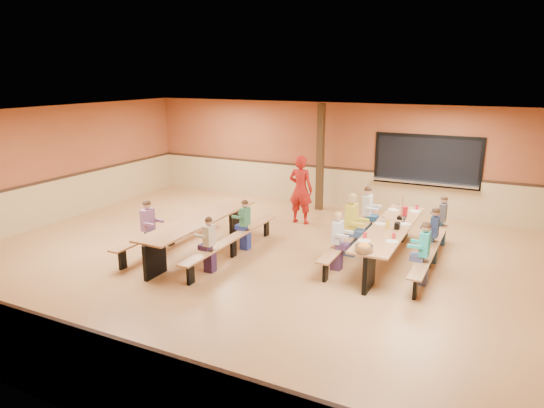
% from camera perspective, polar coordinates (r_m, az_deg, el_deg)
% --- Properties ---
extents(ground, '(12.00, 12.00, 0.00)m').
position_cam_1_polar(ground, '(10.15, -2.38, -6.80)').
color(ground, '#A06A3C').
rests_on(ground, ground).
extents(room_envelope, '(12.04, 10.04, 3.02)m').
position_cam_1_polar(room_envelope, '(9.91, -2.42, -3.09)').
color(room_envelope, brown).
rests_on(room_envelope, ground).
extents(kitchen_pass_through, '(2.78, 0.28, 1.38)m').
position_cam_1_polar(kitchen_pass_through, '(13.55, 17.73, 4.63)').
color(kitchen_pass_through, black).
rests_on(kitchen_pass_through, ground).
extents(structural_post, '(0.18, 0.18, 3.00)m').
position_cam_1_polar(structural_post, '(13.70, 5.70, 5.43)').
color(structural_post, '#2F1F0F').
rests_on(structural_post, ground).
extents(cafeteria_table_main, '(1.91, 3.70, 0.74)m').
position_cam_1_polar(cafeteria_table_main, '(10.30, 13.68, -3.77)').
color(cafeteria_table_main, '#A76E42').
rests_on(cafeteria_table_main, ground).
extents(cafeteria_table_second, '(1.91, 3.70, 0.74)m').
position_cam_1_polar(cafeteria_table_second, '(10.69, -8.40, -2.80)').
color(cafeteria_table_second, '#A76E42').
rests_on(cafeteria_table_second, ground).
extents(seated_child_white_left, '(0.35, 0.29, 1.17)m').
position_cam_1_polar(seated_child_white_left, '(9.65, 7.69, -4.39)').
color(seated_child_white_left, silver).
rests_on(seated_child_white_left, ground).
extents(seated_adult_yellow, '(0.43, 0.35, 1.34)m').
position_cam_1_polar(seated_adult_yellow, '(10.43, 9.28, -2.47)').
color(seated_adult_yellow, gold).
rests_on(seated_adult_yellow, ground).
extents(seated_child_grey_left, '(0.38, 0.31, 1.24)m').
position_cam_1_polar(seated_child_grey_left, '(11.60, 11.12, -1.02)').
color(seated_child_grey_left, silver).
rests_on(seated_child_grey_left, ground).
extents(seated_child_teal_right, '(0.36, 0.29, 1.18)m').
position_cam_1_polar(seated_child_teal_right, '(9.33, 17.43, -5.63)').
color(seated_child_teal_right, teal).
rests_on(seated_child_teal_right, ground).
extents(seated_child_navy_right, '(0.34, 0.28, 1.15)m').
position_cam_1_polar(seated_child_navy_right, '(10.47, 18.51, -3.56)').
color(seated_child_navy_right, navy).
rests_on(seated_child_navy_right, ground).
extents(seated_child_char_right, '(0.33, 0.27, 1.12)m').
position_cam_1_polar(seated_child_char_right, '(11.63, 19.38, -1.85)').
color(seated_child_char_right, '#484B52').
rests_on(seated_child_char_right, ground).
extents(seated_child_purple_sec, '(0.37, 0.30, 1.22)m').
position_cam_1_polar(seated_child_purple_sec, '(10.61, -14.35, -2.80)').
color(seated_child_purple_sec, '#8D5B8E').
rests_on(seated_child_purple_sec, ground).
extents(seated_child_green_sec, '(0.32, 0.26, 1.11)m').
position_cam_1_polar(seated_child_green_sec, '(10.68, -3.17, -2.50)').
color(seated_child_green_sec, '#32724E').
rests_on(seated_child_green_sec, ground).
extents(seated_child_tan_sec, '(0.32, 0.26, 1.11)m').
position_cam_1_polar(seated_child_tan_sec, '(9.54, -7.37, -4.81)').
color(seated_child_tan_sec, '#B9B297').
rests_on(seated_child_tan_sec, ground).
extents(standing_woman, '(0.66, 0.45, 1.79)m').
position_cam_1_polar(standing_woman, '(12.51, 3.40, 1.71)').
color(standing_woman, '#A01612').
rests_on(standing_woman, ground).
extents(punch_pitcher, '(0.16, 0.16, 0.22)m').
position_cam_1_polar(punch_pitcher, '(11.04, 15.28, -0.85)').
color(punch_pitcher, red).
rests_on(punch_pitcher, cafeteria_table_main).
extents(chip_bowl, '(0.32, 0.32, 0.15)m').
position_cam_1_polar(chip_bowl, '(8.71, 10.78, -5.09)').
color(chip_bowl, orange).
rests_on(chip_bowl, cafeteria_table_main).
extents(napkin_dispenser, '(0.10, 0.14, 0.13)m').
position_cam_1_polar(napkin_dispenser, '(10.12, 14.52, -2.51)').
color(napkin_dispenser, black).
rests_on(napkin_dispenser, cafeteria_table_main).
extents(condiment_mustard, '(0.06, 0.06, 0.17)m').
position_cam_1_polar(condiment_mustard, '(10.07, 13.46, -2.41)').
color(condiment_mustard, yellow).
rests_on(condiment_mustard, cafeteria_table_main).
extents(condiment_ketchup, '(0.06, 0.06, 0.17)m').
position_cam_1_polar(condiment_ketchup, '(10.08, 13.43, -2.38)').
color(condiment_ketchup, '#B2140F').
rests_on(condiment_ketchup, cafeteria_table_main).
extents(table_paddle, '(0.16, 0.16, 0.56)m').
position_cam_1_polar(table_paddle, '(10.80, 15.03, -1.04)').
color(table_paddle, black).
rests_on(table_paddle, cafeteria_table_main).
extents(place_settings, '(0.65, 3.30, 0.11)m').
position_cam_1_polar(place_settings, '(10.22, 13.78, -2.34)').
color(place_settings, beige).
rests_on(place_settings, cafeteria_table_main).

